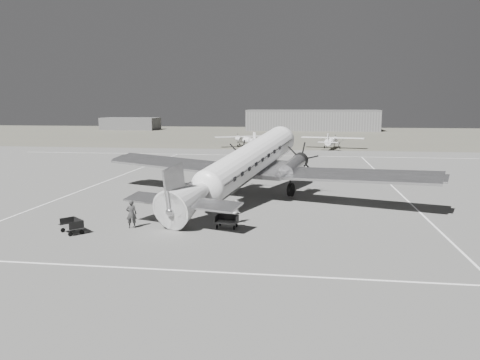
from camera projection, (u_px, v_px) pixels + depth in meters
name	position (u px, v px, depth m)	size (l,w,h in m)	color
ground	(262.00, 210.00, 36.43)	(260.00, 260.00, 0.00)	slate
taxi_line_near	(235.00, 273.00, 22.74)	(60.00, 0.15, 0.01)	white
taxi_line_right	(423.00, 215.00, 34.76)	(0.15, 80.00, 0.01)	white
taxi_line_left	(99.00, 184.00, 48.69)	(0.15, 60.00, 0.01)	white
taxi_line_horizon	(285.00, 156.00, 75.53)	(90.00, 0.15, 0.01)	white
grass_infield	(294.00, 135.00, 129.30)	(260.00, 90.00, 0.01)	#575549
hangar_main	(312.00, 120.00, 152.53)	(42.00, 14.00, 6.60)	slate
shed_secondary	(131.00, 124.00, 156.16)	(18.00, 10.00, 4.00)	#535353
dc3_airliner	(243.00, 167.00, 39.01)	(31.25, 21.69, 5.95)	silver
light_plane_left	(245.00, 141.00, 91.23)	(11.75, 9.54, 2.44)	silver
light_plane_right	(332.00, 142.00, 87.85)	(11.82, 9.59, 2.45)	silver
baggage_cart_near	(227.00, 222.00, 31.07)	(1.53, 1.08, 0.86)	#535353
baggage_cart_far	(72.00, 226.00, 29.76)	(1.63, 1.15, 0.92)	#535353
ground_crew	(131.00, 214.00, 31.01)	(0.69, 0.45, 1.90)	#303030
ramp_agent	(237.00, 212.00, 32.24)	(0.79, 0.62, 1.63)	silver
passenger	(184.00, 197.00, 36.50)	(0.93, 0.61, 1.91)	silver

